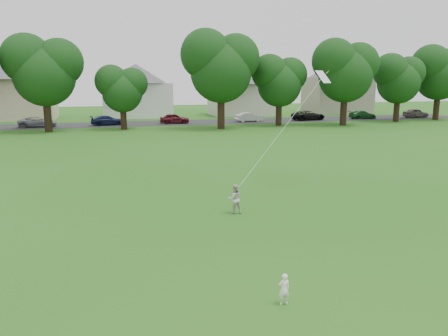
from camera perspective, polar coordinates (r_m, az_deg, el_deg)
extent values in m
plane|color=#1D5D15|center=(14.43, 2.37, -10.53)|extent=(160.00, 160.00, 0.00)
cube|color=#2D2D30|center=(55.19, -10.54, 5.73)|extent=(90.00, 7.00, 0.01)
imported|color=white|center=(11.12, 7.84, -15.40)|extent=(0.30, 0.21, 0.81)
imported|color=beige|center=(17.88, 1.39, -4.05)|extent=(0.61, 0.48, 1.23)
plane|color=white|center=(23.20, 12.82, 11.55)|extent=(1.00, 0.88, 0.62)
cylinder|color=white|center=(20.24, 7.80, 5.17)|extent=(0.01, 0.01, 8.50)
cylinder|color=black|center=(49.20, -22.07, 6.65)|extent=(0.77, 0.77, 3.87)
cylinder|color=black|center=(49.09, -12.99, 6.50)|extent=(0.67, 0.67, 2.70)
cylinder|color=black|center=(48.40, -0.39, 7.60)|extent=(0.80, 0.80, 4.16)
cylinder|color=black|center=(52.26, 7.17, 7.28)|extent=(0.71, 0.71, 3.21)
cylinder|color=black|center=(54.21, 15.36, 7.48)|extent=(0.78, 0.78, 3.91)
cylinder|color=black|center=(61.04, 21.61, 7.24)|extent=(0.73, 0.73, 3.35)
cylinder|color=black|center=(66.10, 26.01, 7.37)|extent=(0.77, 0.77, 3.85)
imported|color=gray|center=(54.59, -23.18, 5.55)|extent=(4.41, 2.47, 1.17)
imported|color=#141D40|center=(54.00, -14.96, 6.02)|extent=(4.11, 2.07, 1.14)
imported|color=#4C0F18|center=(54.55, -6.48, 6.44)|extent=(3.72, 1.68, 1.24)
imported|color=silver|center=(56.73, 3.27, 6.66)|extent=(3.70, 1.64, 1.18)
imported|color=black|center=(59.82, 10.97, 6.76)|extent=(4.73, 2.57, 1.26)
imported|color=#184A1E|center=(63.76, 17.64, 6.65)|extent=(3.87, 1.64, 1.11)
imported|color=#655C55|center=(68.70, 23.76, 6.60)|extent=(3.87, 1.86, 1.28)
cube|color=beige|center=(65.95, -25.45, 8.09)|extent=(9.75, 6.97, 5.42)
pyramid|color=#545056|center=(65.96, -25.88, 13.02)|extent=(14.07, 14.07, 2.98)
cube|color=white|center=(64.97, -11.29, 8.70)|extent=(9.58, 6.80, 4.86)
pyramid|color=#545056|center=(64.93, -11.47, 13.20)|extent=(13.82, 13.82, 2.67)
cube|color=beige|center=(67.85, 2.49, 8.95)|extent=(9.71, 6.86, 4.71)
pyramid|color=#545056|center=(67.81, 2.52, 13.13)|extent=(14.01, 14.01, 2.59)
cube|color=#A09985|center=(74.13, 14.55, 9.19)|extent=(9.63, 6.83, 5.67)
pyramid|color=#545056|center=(74.16, 14.79, 13.79)|extent=(13.89, 13.89, 3.12)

